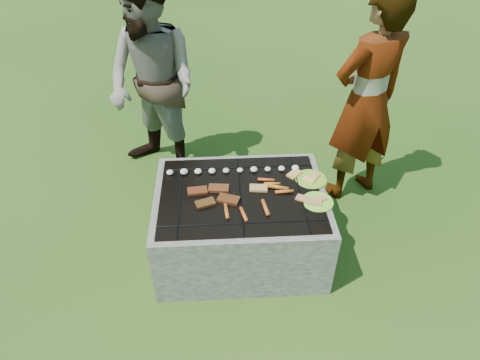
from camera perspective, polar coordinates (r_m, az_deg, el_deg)
The scene contains 10 objects.
lawn at distance 3.64m, azimuth 0.05°, elevation -9.13°, with size 60.00×60.00×0.00m, color #1E4210.
fire_pit at distance 3.43m, azimuth 0.05°, elevation -5.97°, with size 1.30×1.00×0.62m.
mushrooms at distance 3.40m, azimuth -1.28°, elevation 1.32°, with size 1.06×0.06×0.04m.
pork_slabs at distance 3.18m, azimuth -3.55°, elevation -2.01°, with size 0.40×0.27×0.02m.
sausages at distance 3.16m, azimuth 3.04°, elevation -2.31°, with size 0.53×0.47×0.03m.
bread_on_grate at distance 3.28m, azimuth 5.46°, elevation -0.75°, with size 0.45×0.42×0.02m.
plate_far at distance 3.39m, azimuth 9.42°, elevation 0.10°, with size 0.28×0.28×0.03m.
plate_near at distance 3.19m, azimuth 10.30°, elevation -2.89°, with size 0.26×0.26×0.03m.
cook at distance 3.81m, azimuth 16.52°, elevation 10.02°, with size 0.70×0.46×1.93m, color #A09785.
bystander at distance 4.02m, azimuth -11.52°, elevation 12.33°, with size 0.93×0.73×1.92m, color #A19486.
Camera 1 is at (-0.15, -2.44, 2.70)m, focal length 32.00 mm.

